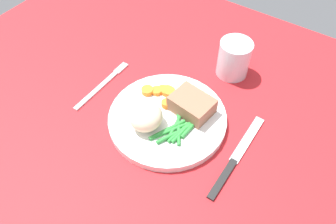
{
  "coord_description": "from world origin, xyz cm",
  "views": [
    {
      "loc": [
        19.52,
        -32.41,
        53.16
      ],
      "look_at": [
        -2.54,
        0.2,
        4.6
      ],
      "focal_mm": 34.54,
      "sensor_mm": 36.0,
      "label": 1
    }
  ],
  "objects": [
    {
      "name": "mashed_potatoes",
      "position": [
        -4.63,
        -3.99,
        6.02
      ],
      "size": [
        6.13,
        6.48,
        4.84
      ],
      "primitive_type": "ellipsoid",
      "color": "beige",
      "rests_on": "dinner_plate"
    },
    {
      "name": "carrot_slices",
      "position": [
        -6.57,
        4.15,
        4.12
      ],
      "size": [
        7.52,
        5.44,
        1.25
      ],
      "color": "orange",
      "rests_on": "dinner_plate"
    },
    {
      "name": "dining_table",
      "position": [
        0.0,
        0.0,
        1.0
      ],
      "size": [
        120.0,
        90.0,
        2.0
      ],
      "color": "red",
      "rests_on": "ground"
    },
    {
      "name": "green_beans",
      "position": [
        1.0,
        -1.85,
        3.96
      ],
      "size": [
        6.02,
        9.91,
        0.78
      ],
      "color": "#2D8C38",
      "rests_on": "dinner_plate"
    },
    {
      "name": "knife",
      "position": [
        12.64,
        -0.09,
        2.2
      ],
      "size": [
        1.7,
        20.5,
        0.64
      ],
      "rotation": [
        0.0,
        0.0,
        -0.0
      ],
      "color": "black",
      "rests_on": "dining_table"
    },
    {
      "name": "fork",
      "position": [
        -19.76,
        -0.06,
        2.2
      ],
      "size": [
        1.44,
        16.6,
        0.4
      ],
      "rotation": [
        0.0,
        0.0,
        -0.03
      ],
      "color": "silver",
      "rests_on": "dining_table"
    },
    {
      "name": "dinner_plate",
      "position": [
        -2.54,
        0.2,
        2.8
      ],
      "size": [
        23.26,
        23.26,
        1.6
      ],
      "primitive_type": "cylinder",
      "color": "white",
      "rests_on": "dining_table"
    },
    {
      "name": "water_glass",
      "position": [
        1.62,
        19.59,
        5.55
      ],
      "size": [
        7.0,
        7.0,
        8.2
      ],
      "color": "silver",
      "rests_on": "dining_table"
    },
    {
      "name": "meat_portion",
      "position": [
        0.6,
        3.86,
        5.31
      ],
      "size": [
        8.66,
        6.93,
        3.41
      ],
      "primitive_type": "cube",
      "rotation": [
        0.0,
        0.0,
        -0.13
      ],
      "color": "#936047",
      "rests_on": "dinner_plate"
    }
  ]
}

